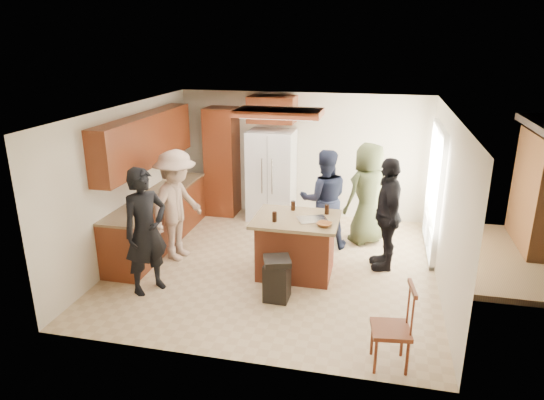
% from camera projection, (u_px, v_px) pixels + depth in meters
% --- Properties ---
extents(person_front_left, '(0.78, 0.83, 1.84)m').
position_uv_depth(person_front_left, '(146.00, 231.00, 6.82)').
color(person_front_left, black).
rests_on(person_front_left, ground).
extents(person_behind_left, '(0.95, 0.71, 1.74)m').
position_uv_depth(person_behind_left, '(324.00, 199.00, 8.33)').
color(person_behind_left, '#1A2035').
rests_on(person_behind_left, ground).
extents(person_behind_right, '(1.04, 1.02, 1.81)m').
position_uv_depth(person_behind_right, '(368.00, 194.00, 8.50)').
color(person_behind_right, '#3B4226').
rests_on(person_behind_right, ground).
extents(person_side_right, '(0.69, 1.12, 1.80)m').
position_uv_depth(person_side_right, '(387.00, 214.00, 7.55)').
color(person_side_right, black).
rests_on(person_side_right, ground).
extents(person_counter, '(0.80, 1.28, 1.84)m').
position_uv_depth(person_counter, '(177.00, 206.00, 7.87)').
color(person_counter, '#9E816C').
rests_on(person_counter, ground).
extents(left_cabinetry, '(0.64, 3.00, 2.30)m').
position_uv_depth(left_cabinetry, '(155.00, 193.00, 8.40)').
color(left_cabinetry, maroon).
rests_on(left_cabinetry, ground).
extents(back_wall_units, '(1.80, 0.60, 2.45)m').
position_uv_depth(back_wall_units, '(234.00, 149.00, 9.74)').
color(back_wall_units, maroon).
rests_on(back_wall_units, ground).
extents(refrigerator, '(0.90, 0.76, 1.80)m').
position_uv_depth(refrigerator, '(271.00, 175.00, 9.66)').
color(refrigerator, white).
rests_on(refrigerator, ground).
extents(kitchen_island, '(1.28, 1.03, 0.93)m').
position_uv_depth(kitchen_island, '(296.00, 245.00, 7.45)').
color(kitchen_island, '#954126').
rests_on(kitchen_island, ground).
extents(island_items, '(0.91, 0.74, 0.15)m').
position_uv_depth(island_items, '(312.00, 218.00, 7.18)').
color(island_items, silver).
rests_on(island_items, kitchen_island).
extents(trash_bin, '(0.46, 0.46, 0.63)m').
position_uv_depth(trash_bin, '(277.00, 278.00, 6.76)').
color(trash_bin, black).
rests_on(trash_bin, ground).
extents(spindle_chair, '(0.47, 0.47, 0.99)m').
position_uv_depth(spindle_chair, '(393.00, 330.00, 5.34)').
color(spindle_chair, maroon).
rests_on(spindle_chair, ground).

